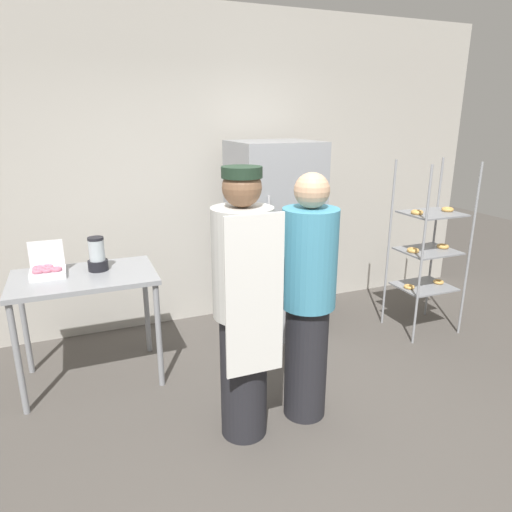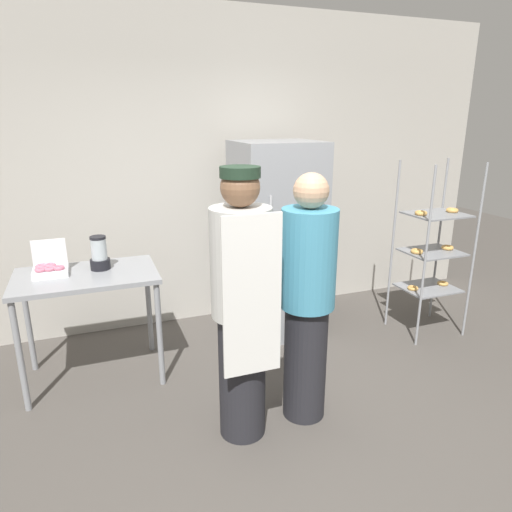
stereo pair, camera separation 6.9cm
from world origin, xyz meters
name	(u,v)px [view 2 (the right image)]	position (x,y,z in m)	size (l,w,h in m)	color
ground_plane	(297,456)	(0.00, 0.00, 0.00)	(14.00, 14.00, 0.00)	#4C4742
back_wall	(199,171)	(0.00, 2.29, 1.49)	(6.40, 0.12, 2.99)	#B7B2A8
refrigerator	(276,241)	(0.56, 1.68, 0.90)	(0.74, 0.71, 1.80)	gray
baking_rack	(432,250)	(1.92, 1.15, 0.81)	(0.57, 0.48, 1.63)	#93969B
prep_counter	(87,287)	(-1.12, 1.39, 0.77)	(1.04, 0.66, 0.88)	gray
donut_box	(50,269)	(-1.36, 1.46, 0.92)	(0.25, 0.21, 0.25)	white
blender_pitcher	(99,255)	(-1.00, 1.47, 0.99)	(0.15, 0.15, 0.26)	black
person_baker	(242,305)	(-0.23, 0.35, 0.91)	(0.37, 0.39, 1.74)	#232328
person_customer	(307,300)	(0.23, 0.38, 0.86)	(0.36, 0.36, 1.69)	#232328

